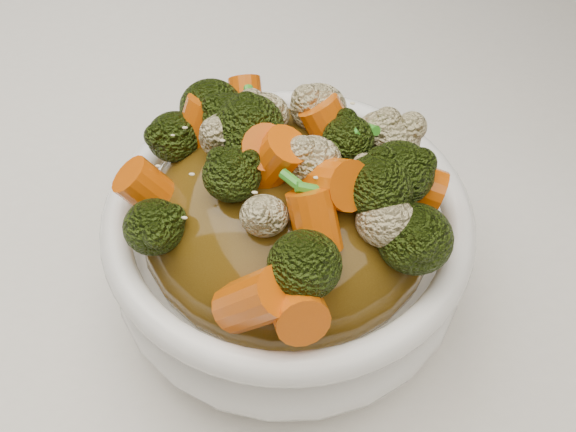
# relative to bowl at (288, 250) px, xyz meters

# --- Properties ---
(tablecloth) EXTENTS (1.20, 0.80, 0.04)m
(tablecloth) POSITION_rel_bowl_xyz_m (-0.04, -0.03, -0.06)
(tablecloth) COLOR white
(tablecloth) RESTS_ON dining_table
(bowl) EXTENTS (0.24, 0.24, 0.08)m
(bowl) POSITION_rel_bowl_xyz_m (0.00, 0.00, 0.00)
(bowl) COLOR white
(bowl) RESTS_ON tablecloth
(sauce_base) EXTENTS (0.19, 0.19, 0.09)m
(sauce_base) POSITION_rel_bowl_xyz_m (-0.00, 0.00, 0.03)
(sauce_base) COLOR #50370D
(sauce_base) RESTS_ON bowl
(carrots) EXTENTS (0.19, 0.19, 0.05)m
(carrots) POSITION_rel_bowl_xyz_m (-0.00, 0.00, 0.08)
(carrots) COLOR #D45606
(carrots) RESTS_ON sauce_base
(broccoli) EXTENTS (0.19, 0.19, 0.04)m
(broccoli) POSITION_rel_bowl_xyz_m (-0.00, 0.00, 0.08)
(broccoli) COLOR black
(broccoli) RESTS_ON sauce_base
(cauliflower) EXTENTS (0.19, 0.19, 0.03)m
(cauliflower) POSITION_rel_bowl_xyz_m (-0.00, 0.00, 0.08)
(cauliflower) COLOR #CDBF8C
(cauliflower) RESTS_ON sauce_base
(scallions) EXTENTS (0.15, 0.15, 0.02)m
(scallions) POSITION_rel_bowl_xyz_m (-0.00, 0.00, 0.08)
(scallions) COLOR #319021
(scallions) RESTS_ON sauce_base
(sesame_seeds) EXTENTS (0.17, 0.17, 0.01)m
(sesame_seeds) POSITION_rel_bowl_xyz_m (0.00, 0.00, 0.08)
(sesame_seeds) COLOR beige
(sesame_seeds) RESTS_ON sauce_base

